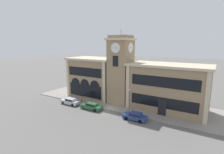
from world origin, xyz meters
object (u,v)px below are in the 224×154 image
Objects in this scene: street_lamp at (129,97)px; parked_car_mid at (92,106)px; parked_car_near at (71,101)px; parked_car_far at (135,116)px; bollard at (77,100)px; fire_hydrant at (82,101)px.

parked_car_mid is at bearing -166.48° from street_lamp.
parked_car_near is 5.94m from parked_car_mid.
street_lamp is (7.69, 1.85, 2.70)m from parked_car_mid.
parked_car_far is 0.87× the size of street_lamp.
parked_car_far is 15.53m from bollard.
parked_car_mid is 5.90m from bollard.
parked_car_near reaches higher than fire_hydrant.
parked_car_mid reaches higher than parked_car_near.
parked_car_mid is at bearing -1.11° from parked_car_far.
parked_car_mid is 8.35m from street_lamp.
bollard is 1.22× the size of fire_hydrant.
street_lamp is at bearing 1.01° from bollard.
fire_hydrant is (1.53, 1.99, -0.17)m from parked_car_near.
street_lamp reaches higher than fire_hydrant.
parked_car_far is 14.32m from fire_hydrant.
bollard is at bearing -100.36° from parked_car_near.
parked_car_far is 4.00× the size of bollard.
parked_car_mid is at bearing -24.24° from fire_hydrant.
street_lamp is 5.63× the size of fire_hydrant.
street_lamp reaches higher than parked_car_mid.
street_lamp is at bearing -0.65° from fire_hydrant.
parked_car_far reaches higher than fire_hydrant.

